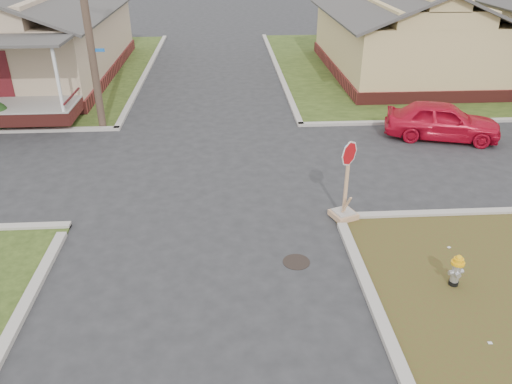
{
  "coord_description": "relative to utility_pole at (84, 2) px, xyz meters",
  "views": [
    {
      "loc": [
        0.65,
        -10.0,
        6.91
      ],
      "look_at": [
        1.34,
        1.0,
        1.1
      ],
      "focal_mm": 35.0,
      "sensor_mm": 36.0,
      "label": 1
    }
  ],
  "objects": [
    {
      "name": "ground",
      "position": [
        4.2,
        -8.9,
        -4.66
      ],
      "size": [
        120.0,
        120.0,
        0.0
      ],
      "primitive_type": "plane",
      "color": "#27272A",
      "rests_on": "ground"
    },
    {
      "name": "curbs",
      "position": [
        4.2,
        -3.9,
        -4.66
      ],
      "size": [
        80.0,
        40.0,
        0.12
      ],
      "primitive_type": null,
      "color": "#AEA69D",
      "rests_on": "ground"
    },
    {
      "name": "manhole",
      "position": [
        6.4,
        -9.4,
        -4.66
      ],
      "size": [
        0.64,
        0.64,
        0.01
      ],
      "primitive_type": "cylinder",
      "color": "black",
      "rests_on": "ground"
    },
    {
      "name": "corner_house",
      "position": [
        -5.8,
        7.78,
        -2.38
      ],
      "size": [
        10.1,
        15.5,
        5.3
      ],
      "color": "maroon",
      "rests_on": "ground"
    },
    {
      "name": "side_house_yellow",
      "position": [
        14.2,
        7.6,
        -2.47
      ],
      "size": [
        7.6,
        11.6,
        4.7
      ],
      "color": "maroon",
      "rests_on": "ground"
    },
    {
      "name": "utility_pole",
      "position": [
        0.0,
        0.0,
        0.0
      ],
      "size": [
        1.8,
        0.28,
        9.0
      ],
      "color": "#3D2A23",
      "rests_on": "ground"
    },
    {
      "name": "fire_hydrant",
      "position": [
        9.7,
        -10.5,
        -4.19
      ],
      "size": [
        0.29,
        0.29,
        0.77
      ],
      "rotation": [
        0.0,
        0.0,
        0.14
      ],
      "color": "black",
      "rests_on": "ground"
    },
    {
      "name": "stop_sign",
      "position": [
        7.93,
        -7.51,
        -4.14
      ],
      "size": [
        0.63,
        0.61,
        2.21
      ],
      "rotation": [
        0.0,
        0.0,
        0.38
      ],
      "color": "tan",
      "rests_on": "ground"
    },
    {
      "name": "red_sedan",
      "position": [
        12.79,
        -1.93,
        -3.97
      ],
      "size": [
        4.37,
        2.69,
        1.39
      ],
      "primitive_type": "imported",
      "rotation": [
        0.0,
        0.0,
        1.29
      ],
      "color": "red",
      "rests_on": "ground"
    }
  ]
}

